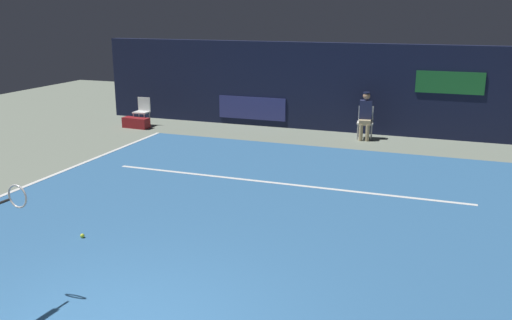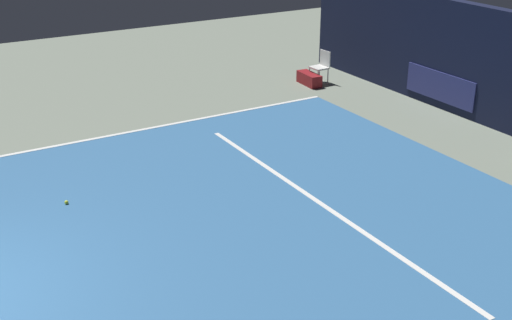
# 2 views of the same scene
# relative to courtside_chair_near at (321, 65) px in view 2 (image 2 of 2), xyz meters

# --- Properties ---
(ground_plane) EXTENTS (30.32, 30.32, 0.00)m
(ground_plane) POSITION_rel_courtside_chair_near_xyz_m (5.89, -6.11, -0.50)
(ground_plane) COLOR gray
(court_surface) EXTENTS (9.87, 10.59, 0.01)m
(court_surface) POSITION_rel_courtside_chair_near_xyz_m (5.89, -6.11, -0.50)
(court_surface) COLOR #336699
(court_surface) RESTS_ON ground
(line_sideline_right) EXTENTS (0.10, 10.59, 0.01)m
(line_sideline_right) POSITION_rel_courtside_chair_near_xyz_m (1.01, -6.11, -0.49)
(line_sideline_right) COLOR white
(line_sideline_right) RESTS_ON court_surface
(line_service) EXTENTS (7.70, 0.10, 0.01)m
(line_service) POSITION_rel_courtside_chair_near_xyz_m (5.89, -4.26, -0.49)
(line_service) COLOR white
(line_service) RESTS_ON court_surface
(courtside_chair_near) EXTENTS (0.46, 0.43, 0.88)m
(courtside_chair_near) POSITION_rel_courtside_chair_near_xyz_m (0.00, 0.00, 0.00)
(courtside_chair_near) COLOR white
(courtside_chair_near) RESTS_ON ground
(tennis_ball) EXTENTS (0.07, 0.07, 0.07)m
(tennis_ball) POSITION_rel_courtside_chair_near_xyz_m (3.78, -8.05, -0.46)
(tennis_ball) COLOR #CCE033
(tennis_ball) RESTS_ON court_surface
(equipment_bag) EXTENTS (0.86, 0.37, 0.32)m
(equipment_bag) POSITION_rel_courtside_chair_near_xyz_m (-0.02, -0.37, -0.34)
(equipment_bag) COLOR maroon
(equipment_bag) RESTS_ON ground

